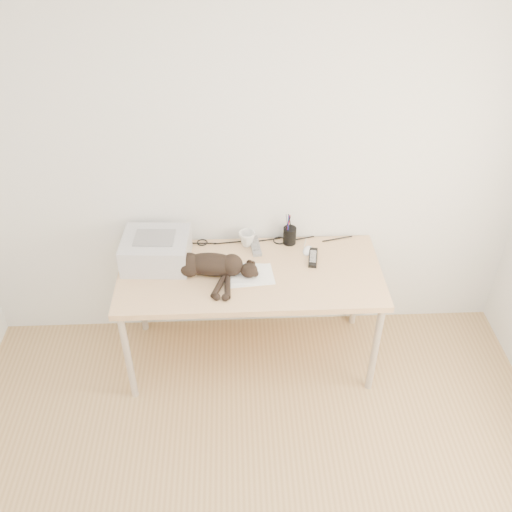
{
  "coord_description": "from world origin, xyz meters",
  "views": [
    {
      "loc": [
        -0.08,
        -1.28,
        2.93
      ],
      "look_at": [
        0.03,
        1.34,
        0.9
      ],
      "focal_mm": 40.0,
      "sensor_mm": 36.0,
      "label": 1
    }
  ],
  "objects_px": {
    "desk": "(250,280)",
    "printer": "(156,250)",
    "mouse": "(308,249)",
    "cat": "(209,266)",
    "mug": "(247,239)",
    "pen_cup": "(290,235)"
  },
  "relations": [
    {
      "from": "mug",
      "to": "cat",
      "type": "bearing_deg",
      "value": -129.38
    },
    {
      "from": "pen_cup",
      "to": "mouse",
      "type": "distance_m",
      "value": 0.15
    },
    {
      "from": "printer",
      "to": "mouse",
      "type": "height_order",
      "value": "printer"
    },
    {
      "from": "cat",
      "to": "desk",
      "type": "bearing_deg",
      "value": 29.05
    },
    {
      "from": "desk",
      "to": "printer",
      "type": "bearing_deg",
      "value": 175.93
    },
    {
      "from": "printer",
      "to": "mug",
      "type": "bearing_deg",
      "value": 15.32
    },
    {
      "from": "mug",
      "to": "pen_cup",
      "type": "distance_m",
      "value": 0.28
    },
    {
      "from": "cat",
      "to": "mug",
      "type": "height_order",
      "value": "cat"
    },
    {
      "from": "desk",
      "to": "printer",
      "type": "xyz_separation_m",
      "value": [
        -0.57,
        0.04,
        0.22
      ]
    },
    {
      "from": "cat",
      "to": "mug",
      "type": "relative_size",
      "value": 6.25
    },
    {
      "from": "mug",
      "to": "mouse",
      "type": "relative_size",
      "value": 1.0
    },
    {
      "from": "printer",
      "to": "pen_cup",
      "type": "distance_m",
      "value": 0.85
    },
    {
      "from": "printer",
      "to": "mouse",
      "type": "xyz_separation_m",
      "value": [
        0.94,
        0.07,
        -0.07
      ]
    },
    {
      "from": "pen_cup",
      "to": "mug",
      "type": "bearing_deg",
      "value": -177.92
    },
    {
      "from": "printer",
      "to": "cat",
      "type": "bearing_deg",
      "value": -23.01
    },
    {
      "from": "printer",
      "to": "mug",
      "type": "xyz_separation_m",
      "value": [
        0.56,
        0.15,
        -0.04
      ]
    },
    {
      "from": "printer",
      "to": "mug",
      "type": "relative_size",
      "value": 3.99
    },
    {
      "from": "printer",
      "to": "desk",
      "type": "bearing_deg",
      "value": -4.07
    },
    {
      "from": "mouse",
      "to": "pen_cup",
      "type": "bearing_deg",
      "value": 157.27
    },
    {
      "from": "desk",
      "to": "mug",
      "type": "height_order",
      "value": "mug"
    },
    {
      "from": "desk",
      "to": "mouse",
      "type": "xyz_separation_m",
      "value": [
        0.37,
        0.11,
        0.15
      ]
    },
    {
      "from": "printer",
      "to": "pen_cup",
      "type": "height_order",
      "value": "pen_cup"
    }
  ]
}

